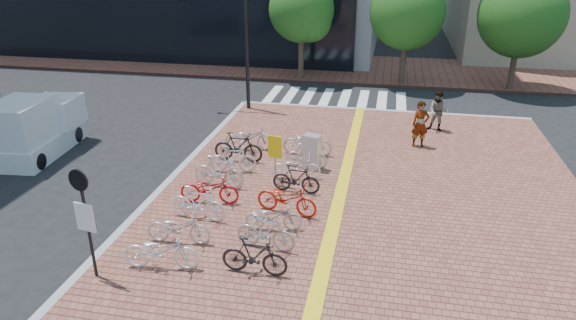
% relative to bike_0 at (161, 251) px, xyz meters
% --- Properties ---
extents(ground, '(120.00, 120.00, 0.00)m').
position_rel_bike_0_xyz_m(ground, '(2.01, 2.61, -0.66)').
color(ground, black).
rests_on(ground, ground).
extents(kerb_north, '(14.00, 0.25, 0.15)m').
position_rel_bike_0_xyz_m(kerb_north, '(5.01, 14.61, -0.59)').
color(kerb_north, gray).
rests_on(kerb_north, ground).
extents(far_sidewalk, '(70.00, 8.00, 0.15)m').
position_rel_bike_0_xyz_m(far_sidewalk, '(2.01, 23.61, -0.59)').
color(far_sidewalk, brown).
rests_on(far_sidewalk, ground).
extents(crosswalk, '(7.50, 4.00, 0.01)m').
position_rel_bike_0_xyz_m(crosswalk, '(2.51, 16.61, -0.66)').
color(crosswalk, silver).
rests_on(crosswalk, ground).
extents(street_trees, '(16.20, 4.60, 6.35)m').
position_rel_bike_0_xyz_m(street_trees, '(7.06, 20.07, 3.44)').
color(street_trees, '#38281E').
rests_on(street_trees, far_sidewalk).
extents(bike_0, '(2.02, 0.93, 1.02)m').
position_rel_bike_0_xyz_m(bike_0, '(0.00, 0.00, 0.00)').
color(bike_0, white).
rests_on(bike_0, sidewalk).
extents(bike_1, '(1.83, 0.76, 0.94)m').
position_rel_bike_0_xyz_m(bike_1, '(-0.04, 1.22, -0.04)').
color(bike_1, '#BCBCC1').
rests_on(bike_1, sidewalk).
extents(bike_2, '(1.82, 0.69, 1.07)m').
position_rel_bike_0_xyz_m(bike_2, '(0.01, 2.56, 0.02)').
color(bike_2, white).
rests_on(bike_2, sidewalk).
extents(bike_3, '(1.93, 0.82, 0.99)m').
position_rel_bike_0_xyz_m(bike_3, '(-0.00, 3.62, -0.02)').
color(bike_3, red).
rests_on(bike_3, sidewalk).
extents(bike_4, '(1.87, 0.73, 1.09)m').
position_rel_bike_0_xyz_m(bike_4, '(-0.09, 4.82, 0.04)').
color(bike_4, silver).
rests_on(bike_4, sidewalk).
extents(bike_5, '(1.75, 0.75, 1.02)m').
position_rel_bike_0_xyz_m(bike_5, '(0.03, 6.03, -0.00)').
color(bike_5, silver).
rests_on(bike_5, sidewalk).
extents(bike_6, '(1.90, 0.59, 1.13)m').
position_rel_bike_0_xyz_m(bike_6, '(-0.07, 7.04, 0.06)').
color(bike_6, black).
rests_on(bike_6, sidewalk).
extents(bike_7, '(2.01, 0.96, 1.01)m').
position_rel_bike_0_xyz_m(bike_7, '(0.03, 8.26, -0.01)').
color(bike_7, silver).
rests_on(bike_7, sidewalk).
extents(bike_8, '(1.70, 0.52, 1.02)m').
position_rel_bike_0_xyz_m(bike_8, '(2.36, 0.23, -0.00)').
color(bike_8, black).
rests_on(bike_8, sidewalk).
extents(bike_9, '(1.73, 0.68, 1.01)m').
position_rel_bike_0_xyz_m(bike_9, '(2.37, 1.38, -0.01)').
color(bike_9, '#ACACB1').
rests_on(bike_9, sidewalk).
extents(bike_10, '(1.72, 0.83, 0.86)m').
position_rel_bike_0_xyz_m(bike_10, '(2.36, 2.40, -0.08)').
color(bike_10, '#B2B2B7').
rests_on(bike_10, sidewalk).
extents(bike_11, '(2.05, 1.06, 1.02)m').
position_rel_bike_0_xyz_m(bike_11, '(2.53, 3.41, 0.00)').
color(bike_11, red).
rests_on(bike_11, sidewalk).
extents(bike_12, '(1.63, 0.57, 0.96)m').
position_rel_bike_0_xyz_m(bike_12, '(2.55, 4.89, -0.03)').
color(bike_12, black).
rests_on(bike_12, sidewalk).
extents(bike_13, '(1.78, 0.85, 0.90)m').
position_rel_bike_0_xyz_m(bike_13, '(2.35, 5.94, -0.06)').
color(bike_13, white).
rests_on(bike_13, sidewalk).
extents(bike_14, '(1.55, 0.46, 0.93)m').
position_rel_bike_0_xyz_m(bike_14, '(2.56, 6.96, -0.05)').
color(bike_14, silver).
rests_on(bike_14, sidewalk).
extents(bike_15, '(1.93, 0.69, 1.01)m').
position_rel_bike_0_xyz_m(bike_15, '(2.38, 8.18, -0.01)').
color(bike_15, '#AAAAAF').
rests_on(bike_15, sidewalk).
extents(pedestrian_a, '(0.77, 0.60, 1.88)m').
position_rel_bike_0_xyz_m(pedestrian_a, '(6.66, 9.95, 0.43)').
color(pedestrian_a, gray).
rests_on(pedestrian_a, sidewalk).
extents(pedestrian_b, '(1.02, 0.89, 1.77)m').
position_rel_bike_0_xyz_m(pedestrian_b, '(7.50, 12.02, 0.38)').
color(pedestrian_b, '#525768').
rests_on(pedestrian_b, sidewalk).
extents(utility_box, '(0.68, 0.56, 1.30)m').
position_rel_bike_0_xyz_m(utility_box, '(2.75, 6.91, 0.14)').
color(utility_box, silver).
rests_on(utility_box, sidewalk).
extents(yellow_sign, '(0.48, 0.15, 1.77)m').
position_rel_bike_0_xyz_m(yellow_sign, '(1.74, 5.33, 0.72)').
color(yellow_sign, '#B7B7BC').
rests_on(yellow_sign, sidewalk).
extents(notice_sign, '(0.54, 0.17, 2.93)m').
position_rel_bike_0_xyz_m(notice_sign, '(-1.49, -0.68, 1.34)').
color(notice_sign, black).
rests_on(notice_sign, sidewalk).
extents(traffic_light_pole, '(3.32, 1.28, 6.18)m').
position_rel_bike_0_xyz_m(traffic_light_pole, '(-2.91, 13.61, 3.76)').
color(traffic_light_pole, black).
rests_on(traffic_light_pole, sidewalk).
extents(box_truck, '(2.14, 4.22, 2.36)m').
position_rel_bike_0_xyz_m(box_truck, '(-8.08, 6.45, 0.45)').
color(box_truck, silver).
rests_on(box_truck, ground).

